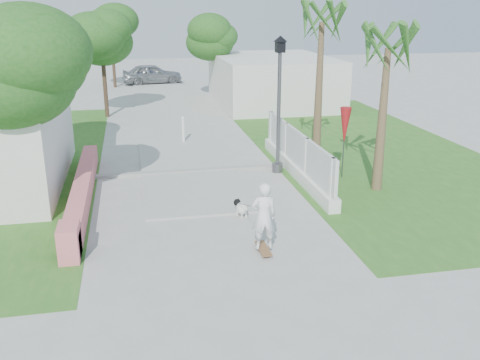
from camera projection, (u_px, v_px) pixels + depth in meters
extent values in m
plane|color=#B7B7B2|center=(219.00, 250.00, 12.32)|extent=(90.00, 90.00, 0.00)
cube|color=#B7B7B2|center=(163.00, 100.00, 30.90)|extent=(3.20, 36.00, 0.06)
cube|color=#999993|center=(190.00, 171.00, 17.88)|extent=(6.50, 0.25, 0.10)
cube|color=#326921|center=(361.00, 147.00, 21.08)|extent=(8.00, 20.00, 0.01)
cube|color=#E07275|center=(83.00, 190.00, 15.32)|extent=(0.45, 8.00, 0.60)
cube|color=#E07275|center=(69.00, 242.00, 11.75)|extent=(0.45, 0.80, 0.80)
cube|color=white|center=(296.00, 170.00, 17.55)|extent=(0.35, 7.00, 0.40)
cube|color=white|center=(297.00, 147.00, 17.31)|extent=(0.10, 7.00, 1.10)
cube|color=white|center=(332.00, 185.00, 14.40)|extent=(0.14, 0.14, 1.50)
cube|color=white|center=(306.00, 162.00, 16.44)|extent=(0.14, 0.14, 1.50)
cube|color=white|center=(286.00, 144.00, 18.49)|extent=(0.14, 0.14, 1.50)
cube|color=white|center=(272.00, 131.00, 20.35)|extent=(0.14, 0.14, 1.50)
cube|color=silver|center=(272.00, 80.00, 29.78)|extent=(6.00, 8.00, 2.60)
cylinder|color=#59595E|center=(277.00, 167.00, 17.93)|extent=(0.36, 0.36, 0.30)
cylinder|color=#59595E|center=(279.00, 113.00, 17.35)|extent=(0.12, 0.12, 4.00)
cube|color=black|center=(280.00, 47.00, 16.68)|extent=(0.28, 0.28, 0.35)
cone|color=black|center=(280.00, 38.00, 16.61)|extent=(0.44, 0.44, 0.18)
cylinder|color=white|center=(183.00, 131.00, 21.49)|extent=(0.12, 0.12, 1.00)
sphere|color=white|center=(183.00, 118.00, 21.33)|extent=(0.14, 0.14, 0.14)
cylinder|color=#59595E|center=(344.00, 148.00, 17.09)|extent=(0.04, 0.04, 2.00)
cone|color=red|center=(345.00, 126.00, 16.87)|extent=(0.36, 0.36, 1.20)
cylinder|color=#4C3826|center=(25.00, 146.00, 13.65)|extent=(0.20, 0.20, 3.85)
ellipsoid|color=#1D5418|center=(17.00, 81.00, 13.13)|extent=(3.60, 3.60, 2.70)
ellipsoid|color=#1D5418|center=(22.00, 67.00, 12.87)|extent=(3.06, 3.06, 2.30)
ellipsoid|color=#1D5418|center=(6.00, 52.00, 13.05)|extent=(2.70, 2.70, 2.02)
cylinder|color=#4C3826|center=(23.00, 113.00, 18.63)|extent=(0.20, 0.20, 3.50)
ellipsoid|color=#1D5418|center=(18.00, 69.00, 18.15)|extent=(3.20, 3.20, 2.40)
ellipsoid|color=#1D5418|center=(21.00, 59.00, 17.90)|extent=(2.72, 2.72, 2.05)
ellipsoid|color=#1D5418|center=(10.00, 48.00, 18.08)|extent=(2.40, 2.40, 1.79)
cylinder|color=#4C3826|center=(104.00, 78.00, 26.02)|extent=(0.20, 0.20, 3.85)
ellipsoid|color=#1D5418|center=(102.00, 43.00, 25.50)|extent=(3.40, 3.40, 2.55)
ellipsoid|color=#1D5418|center=(105.00, 36.00, 25.24)|extent=(2.89, 2.89, 2.18)
ellipsoid|color=#1D5418|center=(96.00, 28.00, 25.43)|extent=(2.55, 2.55, 1.90)
cylinder|color=#4C3826|center=(217.00, 69.00, 30.97)|extent=(0.20, 0.20, 3.50)
ellipsoid|color=#1D5418|center=(217.00, 42.00, 30.49)|extent=(3.00, 3.00, 2.25)
ellipsoid|color=#1D5418|center=(221.00, 36.00, 30.23)|extent=(2.55, 2.55, 1.92)
ellipsoid|color=#1D5418|center=(212.00, 30.00, 30.42)|extent=(2.25, 2.25, 1.68)
cylinder|color=#4C3826|center=(113.00, 58.00, 35.36)|extent=(0.20, 0.20, 3.85)
ellipsoid|color=#1D5418|center=(111.00, 32.00, 34.83)|extent=(3.20, 3.20, 2.40)
ellipsoid|color=#1D5418|center=(114.00, 27.00, 34.58)|extent=(2.72, 2.72, 2.05)
ellipsoid|color=#1D5418|center=(107.00, 21.00, 34.76)|extent=(2.40, 2.40, 1.79)
cone|color=brown|center=(319.00, 94.00, 18.47)|extent=(0.32, 0.32, 4.80)
cone|color=brown|center=(382.00, 122.00, 15.65)|extent=(0.32, 0.32, 4.20)
cube|color=brown|center=(263.00, 248.00, 12.17)|extent=(0.25, 0.82, 0.02)
imported|color=white|center=(264.00, 216.00, 11.92)|extent=(0.58, 0.39, 1.57)
cylinder|color=gray|center=(263.00, 257.00, 11.90)|extent=(0.03, 0.06, 0.06)
cylinder|color=gray|center=(270.00, 256.00, 11.93)|extent=(0.03, 0.06, 0.06)
cylinder|color=gray|center=(257.00, 246.00, 12.45)|extent=(0.03, 0.06, 0.06)
cylinder|color=gray|center=(263.00, 245.00, 12.47)|extent=(0.03, 0.06, 0.06)
ellipsoid|color=white|center=(242.00, 208.00, 14.16)|extent=(0.43, 0.55, 0.30)
sphere|color=black|center=(237.00, 203.00, 14.32)|extent=(0.19, 0.19, 0.19)
sphere|color=white|center=(235.00, 202.00, 14.40)|extent=(0.09, 0.09, 0.09)
cone|color=black|center=(236.00, 200.00, 14.27)|extent=(0.06, 0.06, 0.07)
cone|color=black|center=(239.00, 199.00, 14.31)|extent=(0.06, 0.06, 0.07)
cylinder|color=white|center=(237.00, 213.00, 14.27)|extent=(0.04, 0.04, 0.14)
cylinder|color=white|center=(242.00, 212.00, 14.34)|extent=(0.04, 0.04, 0.14)
cylinder|color=white|center=(242.00, 216.00, 14.09)|extent=(0.04, 0.04, 0.14)
cylinder|color=white|center=(246.00, 215.00, 14.16)|extent=(0.04, 0.04, 0.14)
cylinder|color=white|center=(246.00, 208.00, 13.95)|extent=(0.07, 0.12, 0.12)
imported|color=#95969C|center=(152.00, 74.00, 37.18)|extent=(4.24, 2.14, 1.39)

